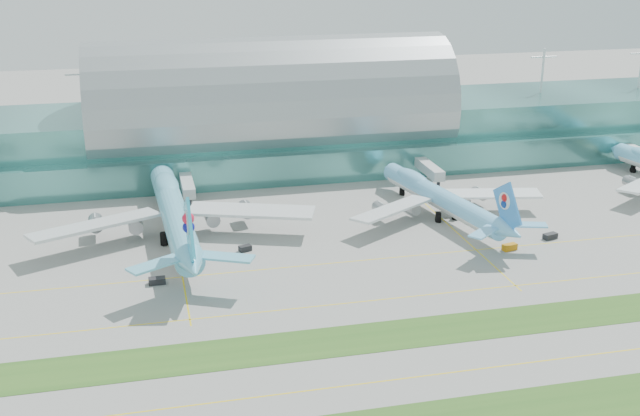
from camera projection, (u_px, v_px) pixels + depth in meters
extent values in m
plane|color=gray|center=(384.00, 341.00, 156.99)|extent=(700.00, 700.00, 0.00)
cube|color=#3D7A75|center=(270.00, 135.00, 273.22)|extent=(340.00, 42.00, 20.00)
cube|color=#3D7A75|center=(283.00, 168.00, 252.80)|extent=(340.00, 8.00, 10.00)
ellipsoid|color=#9EA5A8|center=(270.00, 106.00, 269.92)|extent=(340.00, 46.20, 16.17)
cylinder|color=white|center=(269.00, 82.00, 267.28)|extent=(0.80, 0.80, 16.00)
cube|color=#B2B7B7|center=(187.00, 184.00, 235.87)|extent=(3.50, 22.00, 3.00)
cylinder|color=black|center=(190.00, 206.00, 227.83)|extent=(1.00, 1.00, 4.00)
cube|color=#B2B7B7|center=(427.00, 167.00, 251.96)|extent=(3.50, 22.00, 3.00)
cylinder|color=black|center=(438.00, 187.00, 243.92)|extent=(1.00, 1.00, 4.00)
cube|color=#B2B7B7|center=(639.00, 153.00, 268.04)|extent=(3.50, 22.00, 3.00)
cube|color=#2D591E|center=(381.00, 336.00, 158.81)|extent=(420.00, 12.00, 0.08)
cube|color=yellow|center=(407.00, 378.00, 144.11)|extent=(420.00, 0.35, 0.01)
cube|color=yellow|center=(359.00, 302.00, 173.53)|extent=(420.00, 0.35, 0.01)
cube|color=yellow|center=(334.00, 263.00, 193.76)|extent=(420.00, 0.35, 0.01)
cylinder|color=#62BBD9|center=(174.00, 213.00, 207.55)|extent=(9.82, 68.71, 6.85)
ellipsoid|color=#62BBD9|center=(167.00, 185.00, 224.36)|extent=(7.41, 21.08, 4.88)
cone|color=#62BBD9|center=(161.00, 174.00, 241.09)|extent=(7.08, 5.82, 6.85)
cone|color=#62BBD9|center=(192.00, 266.00, 171.97)|extent=(6.93, 10.21, 6.50)
cube|color=silver|center=(95.00, 225.00, 200.63)|extent=(33.60, 21.31, 1.35)
cylinder|color=gray|center=(115.00, 224.00, 208.08)|extent=(4.02, 6.23, 3.76)
cube|color=silver|center=(251.00, 211.00, 210.74)|extent=(34.01, 18.90, 1.35)
cylinder|color=gray|center=(229.00, 213.00, 215.67)|extent=(4.02, 6.23, 3.76)
cube|color=#33B9E3|center=(189.00, 232.00, 171.68)|extent=(1.29, 14.53, 15.92)
cylinder|color=white|center=(188.00, 223.00, 172.14)|extent=(1.22, 5.34, 5.30)
cylinder|color=black|center=(166.00, 201.00, 232.88)|extent=(1.99, 1.99, 3.31)
cylinder|color=black|center=(164.00, 239.00, 204.36)|extent=(1.99, 1.99, 3.31)
cylinder|color=black|center=(190.00, 236.00, 206.05)|extent=(1.99, 1.99, 3.31)
cylinder|color=#6EC1F2|center=(440.00, 198.00, 223.17)|extent=(16.05, 56.15, 5.61)
ellipsoid|color=#6EC1F2|center=(412.00, 178.00, 236.21)|extent=(8.44, 17.75, 4.00)
cone|color=#6EC1F2|center=(388.00, 170.00, 249.24)|extent=(6.36, 5.50, 5.61)
cone|color=#6EC1F2|center=(510.00, 231.00, 195.49)|extent=(6.76, 9.00, 5.33)
cube|color=white|center=(392.00, 209.00, 215.48)|extent=(26.50, 20.44, 1.11)
cylinder|color=#969A9E|center=(396.00, 208.00, 221.89)|extent=(3.96, 5.47, 3.08)
cube|color=white|center=(493.00, 194.00, 227.97)|extent=(27.95, 11.95, 1.11)
cylinder|color=#969A9E|center=(470.00, 197.00, 231.25)|extent=(3.96, 5.47, 3.08)
cube|color=#3389E4|center=(507.00, 207.00, 195.17)|extent=(2.77, 11.78, 13.04)
cylinder|color=white|center=(506.00, 201.00, 195.50)|extent=(1.62, 4.42, 4.34)
cylinder|color=black|center=(402.00, 191.00, 242.93)|extent=(1.63, 1.63, 2.71)
cylinder|color=black|center=(438.00, 217.00, 220.38)|extent=(1.63, 1.63, 2.71)
cylinder|color=black|center=(455.00, 215.00, 222.46)|extent=(1.63, 1.63, 2.71)
cone|color=#71CDF9|center=(616.00, 150.00, 272.02)|extent=(6.29, 5.39, 5.63)
cylinder|color=black|center=(633.00, 168.00, 265.61)|extent=(1.63, 1.63, 2.72)
cube|color=black|center=(157.00, 281.00, 182.19)|extent=(3.83, 2.20, 1.46)
cube|color=black|center=(245.00, 248.00, 200.83)|extent=(3.48, 2.68, 1.40)
cube|color=#C2750B|center=(510.00, 247.00, 201.31)|extent=(4.10, 2.60, 1.62)
cube|color=black|center=(550.00, 236.00, 208.61)|extent=(4.15, 2.88, 1.51)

